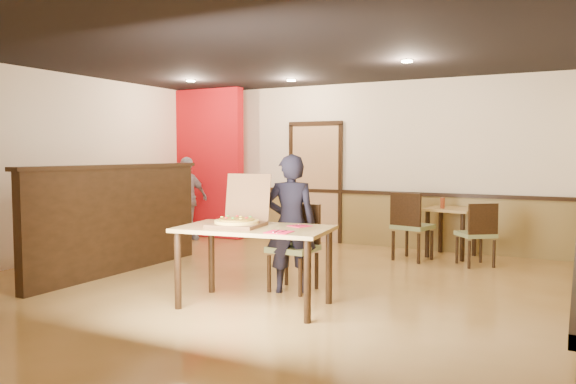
# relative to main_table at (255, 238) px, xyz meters

# --- Properties ---
(floor) EXTENTS (7.00, 7.00, 0.00)m
(floor) POSITION_rel_main_table_xyz_m (-0.46, 0.77, -0.72)
(floor) COLOR tan
(floor) RESTS_ON ground
(ceiling) EXTENTS (7.00, 7.00, 0.00)m
(ceiling) POSITION_rel_main_table_xyz_m (-0.46, 0.77, 2.08)
(ceiling) COLOR black
(ceiling) RESTS_ON wall_back
(wall_back) EXTENTS (7.00, 0.00, 7.00)m
(wall_back) POSITION_rel_main_table_xyz_m (-0.46, 4.27, 0.68)
(wall_back) COLOR #FFEFC7
(wall_back) RESTS_ON floor
(wall_left) EXTENTS (0.00, 7.00, 7.00)m
(wall_left) POSITION_rel_main_table_xyz_m (-3.96, 0.77, 0.68)
(wall_left) COLOR #FFEFC7
(wall_left) RESTS_ON floor
(wainscot_back) EXTENTS (7.00, 0.04, 0.90)m
(wainscot_back) POSITION_rel_main_table_xyz_m (-0.46, 4.24, -0.27)
(wainscot_back) COLOR olive
(wainscot_back) RESTS_ON floor
(chair_rail_back) EXTENTS (7.00, 0.06, 0.06)m
(chair_rail_back) POSITION_rel_main_table_xyz_m (-0.46, 4.22, 0.20)
(chair_rail_back) COLOR black
(chair_rail_back) RESTS_ON wall_back
(back_door) EXTENTS (0.90, 0.06, 2.10)m
(back_door) POSITION_rel_main_table_xyz_m (-1.26, 4.23, 0.33)
(back_door) COLOR tan
(back_door) RESTS_ON wall_back
(booth_partition) EXTENTS (0.20, 3.10, 1.44)m
(booth_partition) POSITION_rel_main_table_xyz_m (-2.46, 0.57, 0.01)
(booth_partition) COLOR black
(booth_partition) RESTS_ON floor
(red_accent_panel) EXTENTS (1.60, 0.20, 2.78)m
(red_accent_panel) POSITION_rel_main_table_xyz_m (-3.36, 3.77, 0.68)
(red_accent_panel) COLOR #B40C12
(red_accent_panel) RESTS_ON floor
(spot_a) EXTENTS (0.14, 0.14, 0.02)m
(spot_a) POSITION_rel_main_table_xyz_m (-2.76, 2.57, 2.06)
(spot_a) COLOR #FFF3B2
(spot_a) RESTS_ON ceiling
(spot_b) EXTENTS (0.14, 0.14, 0.02)m
(spot_b) POSITION_rel_main_table_xyz_m (-1.26, 3.27, 2.06)
(spot_b) COLOR #FFF3B2
(spot_b) RESTS_ON ceiling
(spot_c) EXTENTS (0.14, 0.14, 0.02)m
(spot_c) POSITION_rel_main_table_xyz_m (0.94, 2.27, 2.06)
(spot_c) COLOR #FFF3B2
(spot_c) RESTS_ON ceiling
(main_table) EXTENTS (1.66, 1.08, 0.83)m
(main_table) POSITION_rel_main_table_xyz_m (0.00, 0.00, 0.00)
(main_table) COLOR #AC8A48
(main_table) RESTS_ON floor
(diner_chair) EXTENTS (0.51, 0.51, 1.00)m
(diner_chair) POSITION_rel_main_table_xyz_m (0.05, 0.86, -0.18)
(diner_chair) COLOR olive
(diner_chair) RESTS_ON floor
(side_chair_left) EXTENTS (0.60, 0.60, 1.02)m
(side_chair_left) POSITION_rel_main_table_xyz_m (0.76, 3.19, -0.17)
(side_chair_left) COLOR olive
(side_chair_left) RESTS_ON floor
(side_chair_right) EXTENTS (0.63, 0.63, 0.90)m
(side_chair_right) POSITION_rel_main_table_xyz_m (1.72, 3.21, -0.23)
(side_chair_right) COLOR olive
(side_chair_right) RESTS_ON floor
(side_table) EXTENTS (0.80, 0.80, 0.75)m
(side_table) POSITION_rel_main_table_xyz_m (1.23, 3.82, -0.14)
(side_table) COLOR #AC8A48
(side_table) RESTS_ON floor
(diner) EXTENTS (0.69, 0.60, 1.58)m
(diner) POSITION_rel_main_table_xyz_m (0.06, 0.70, 0.07)
(diner) COLOR black
(diner) RESTS_ON floor
(passerby) EXTENTS (0.65, 0.97, 1.53)m
(passerby) POSITION_rel_main_table_xyz_m (-3.42, 3.25, 0.04)
(passerby) COLOR #9C9CA5
(passerby) RESTS_ON floor
(pizza_box) EXTENTS (0.59, 0.67, 0.54)m
(pizza_box) POSITION_rel_main_table_xyz_m (-0.18, -0.02, 0.18)
(pizza_box) COLOR brown
(pizza_box) RESTS_ON main_table
(pizza) EXTENTS (0.61, 0.61, 0.03)m
(pizza) POSITION_rel_main_table_xyz_m (-0.17, -0.07, 0.16)
(pizza) COLOR #DFBB51
(pizza) RESTS_ON pizza_box
(napkin_near) EXTENTS (0.25, 0.25, 0.01)m
(napkin_near) POSITION_rel_main_table_xyz_m (0.41, -0.23, 0.11)
(napkin_near) COLOR red
(napkin_near) RESTS_ON main_table
(napkin_far) EXTENTS (0.25, 0.25, 0.01)m
(napkin_far) POSITION_rel_main_table_xyz_m (0.39, 0.27, 0.11)
(napkin_far) COLOR red
(napkin_far) RESTS_ON main_table
(condiment) EXTENTS (0.07, 0.07, 0.17)m
(condiment) POSITION_rel_main_table_xyz_m (1.12, 3.69, 0.12)
(condiment) COLOR maroon
(condiment) RESTS_ON side_table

